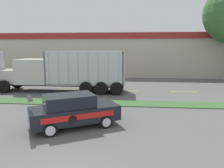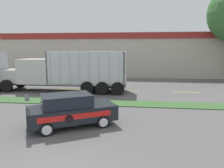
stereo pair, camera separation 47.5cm
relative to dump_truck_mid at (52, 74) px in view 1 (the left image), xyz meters
The scene contains 9 objects.
grass_verge 6.90m from the dump_truck_mid, 36.66° to the right, with size 120.00×1.74×0.06m, color #3D6633.
centre_line_3 4.43m from the dump_truck_mid, 167.93° to the left, with size 2.40×0.14×0.01m, color yellow.
centre_line_4 2.30m from the dump_truck_mid, 32.13° to the left, with size 2.40×0.14×0.01m, color yellow.
centre_line_5 7.02m from the dump_truck_mid, ahead, with size 2.40×0.14×0.01m, color yellow.
centre_line_6 12.31m from the dump_truck_mid, ahead, with size 2.40×0.14×0.01m, color yellow.
dump_truck_mid is the anchor object (origin of this frame).
rally_car 10.01m from the dump_truck_mid, 63.44° to the right, with size 4.73×3.73×1.73m.
store_building_backdrop 16.40m from the dump_truck_mid, 76.96° to the left, with size 32.28×12.10×6.03m.
tree_behind_right 22.22m from the dump_truck_mid, 28.66° to the left, with size 4.02×4.02×9.95m.
Camera 1 is at (2.04, -5.68, 4.00)m, focal length 35.00 mm.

